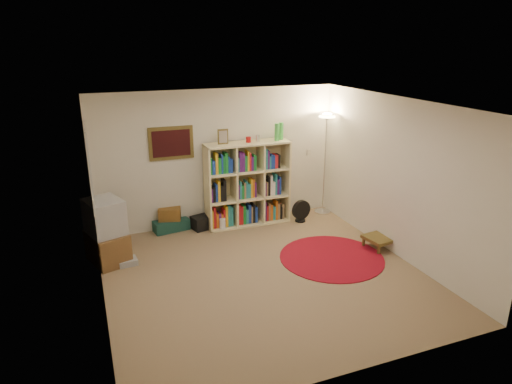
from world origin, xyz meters
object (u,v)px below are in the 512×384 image
(tv_stand, at_px, (106,232))
(suitcase, at_px, (170,224))
(bookshelf, at_px, (246,185))
(floor_fan, at_px, (301,211))
(side_table, at_px, (379,239))
(floor_lamp, at_px, (326,131))

(tv_stand, bearing_deg, suitcase, 20.37)
(bookshelf, bearing_deg, tv_stand, -163.92)
(floor_fan, xyz_separation_m, suitcase, (-2.40, 0.53, -0.11))
(bookshelf, height_order, side_table, bookshelf)
(floor_fan, relative_size, tv_stand, 0.42)
(tv_stand, distance_m, side_table, 4.40)
(floor_lamp, relative_size, tv_stand, 1.96)
(suitcase, bearing_deg, side_table, -42.45)
(floor_lamp, bearing_deg, side_table, -87.78)
(floor_lamp, xyz_separation_m, side_table, (0.07, -1.80, -1.49))
(floor_lamp, height_order, side_table, floor_lamp)
(bookshelf, distance_m, floor_lamp, 1.86)
(bookshelf, height_order, tv_stand, bookshelf)
(floor_fan, xyz_separation_m, tv_stand, (-3.54, -0.39, 0.28))
(bookshelf, relative_size, floor_fan, 4.36)
(floor_fan, bearing_deg, floor_lamp, 15.81)
(bookshelf, relative_size, side_table, 3.71)
(floor_lamp, bearing_deg, tv_stand, -170.81)
(floor_lamp, xyz_separation_m, floor_fan, (-0.63, -0.28, -1.44))
(floor_fan, bearing_deg, side_table, -73.78)
(bookshelf, bearing_deg, suitcase, 171.65)
(bookshelf, xyz_separation_m, suitcase, (-1.41, 0.23, -0.65))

